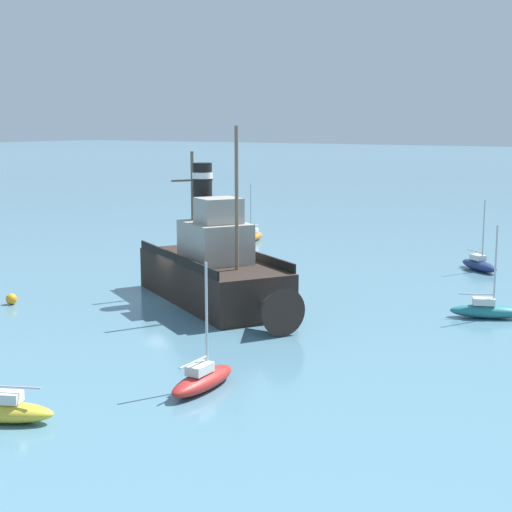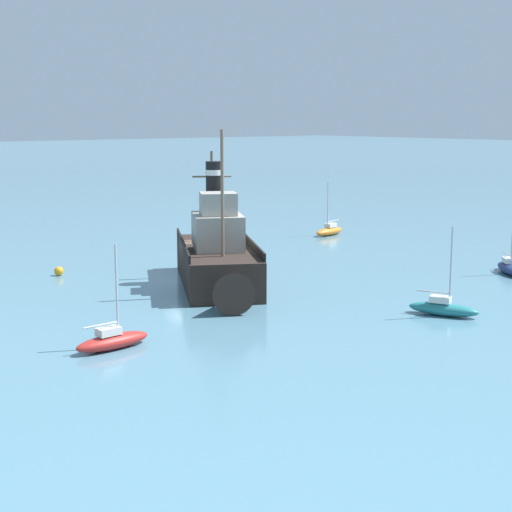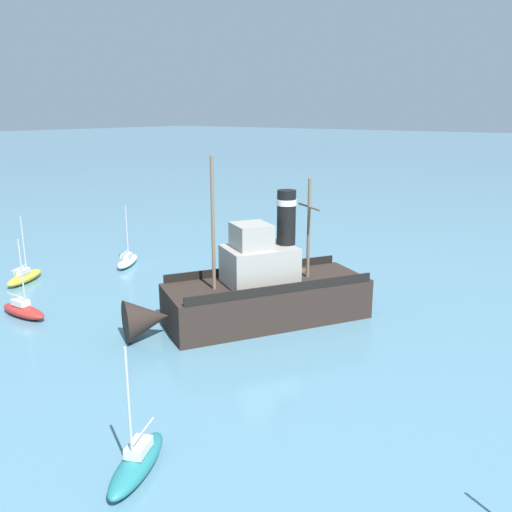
# 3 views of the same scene
# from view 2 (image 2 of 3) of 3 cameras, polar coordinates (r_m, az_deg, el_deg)

# --- Properties ---
(ground_plane) EXTENTS (600.00, 600.00, 0.00)m
(ground_plane) POSITION_cam_2_polar(r_m,az_deg,el_deg) (52.12, -5.03, -1.70)
(ground_plane) COLOR teal
(old_tugboat) EXTENTS (10.18, 14.14, 9.90)m
(old_tugboat) POSITION_cam_2_polar(r_m,az_deg,el_deg) (49.57, -2.78, -0.13)
(old_tugboat) COLOR #2D231E
(old_tugboat) RESTS_ON ground
(sailboat_navy) EXTENTS (3.26, 3.63, 4.90)m
(sailboat_navy) POSITION_cam_2_polar(r_m,az_deg,el_deg) (56.54, 17.93, -0.79)
(sailboat_navy) COLOR navy
(sailboat_navy) RESTS_ON ground
(sailboat_orange) EXTENTS (3.94, 1.81, 4.90)m
(sailboat_orange) POSITION_cam_2_polar(r_m,az_deg,el_deg) (71.70, 5.36, 1.86)
(sailboat_orange) COLOR orange
(sailboat_orange) RESTS_ON ground
(sailboat_teal) EXTENTS (2.54, 3.92, 4.90)m
(sailboat_teal) POSITION_cam_2_polar(r_m,az_deg,el_deg) (43.66, 13.47, -3.69)
(sailboat_teal) COLOR #23757A
(sailboat_teal) RESTS_ON ground
(sailboat_red) EXTENTS (3.85, 1.30, 4.90)m
(sailboat_red) POSITION_cam_2_polar(r_m,az_deg,el_deg) (37.06, -10.41, -6.03)
(sailboat_red) COLOR #B22823
(sailboat_red) RESTS_ON ground
(mooring_buoy) EXTENTS (0.62, 0.62, 0.62)m
(mooring_buoy) POSITION_cam_2_polar(r_m,az_deg,el_deg) (54.76, -14.15, -1.07)
(mooring_buoy) COLOR orange
(mooring_buoy) RESTS_ON ground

